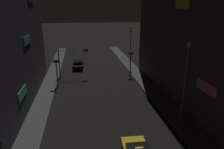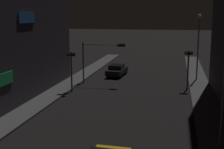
# 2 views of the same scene
# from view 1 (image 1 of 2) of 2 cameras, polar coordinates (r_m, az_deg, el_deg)

# --- Properties ---
(sidewalk_left) EXTENTS (2.15, 55.97, 0.15)m
(sidewalk_left) POSITION_cam_1_polar(r_m,az_deg,el_deg) (30.22, -17.21, -3.22)
(sidewalk_left) COLOR #4C4C4C
(sidewalk_left) RESTS_ON ground_plane
(sidewalk_right) EXTENTS (2.15, 55.97, 0.15)m
(sidewalk_right) POSITION_cam_1_polar(r_m,az_deg,el_deg) (31.26, 8.76, -1.87)
(sidewalk_right) COLOR #4C4C4C
(sidewalk_right) RESTS_ON ground_plane
(far_car) EXTENTS (2.12, 4.57, 1.42)m
(far_car) POSITION_cam_1_polar(r_m,az_deg,el_deg) (38.03, -9.33, 2.78)
(far_car) COLOR black
(far_car) RESTS_ON ground_plane
(traffic_light_overhead) EXTENTS (4.72, 0.42, 4.55)m
(traffic_light_overhead) POSITION_cam_1_polar(r_m,az_deg,el_deg) (32.73, -11.17, 4.94)
(traffic_light_overhead) COLOR slate
(traffic_light_overhead) RESTS_ON ground_plane
(traffic_light_left_kerb) EXTENTS (0.80, 0.42, 3.96)m
(traffic_light_left_kerb) POSITION_cam_1_polar(r_m,az_deg,el_deg) (29.08, -15.16, 1.85)
(traffic_light_left_kerb) COLOR slate
(traffic_light_left_kerb) RESTS_ON ground_plane
(traffic_light_right_kerb) EXTENTS (0.80, 0.42, 3.97)m
(traffic_light_right_kerb) POSITION_cam_1_polar(r_m,az_deg,el_deg) (33.01, 5.15, 4.35)
(traffic_light_right_kerb) COLOR slate
(traffic_light_right_kerb) RESTS_ON ground_plane
(street_lamp_near_block) EXTENTS (0.46, 0.46, 7.75)m
(street_lamp_near_block) POSITION_cam_1_polar(r_m,az_deg,el_deg) (19.65, 19.84, 0.64)
(street_lamp_near_block) COLOR slate
(street_lamp_near_block) RESTS_ON sidewalk_right
(street_lamp_far_block) EXTENTS (0.44, 0.44, 7.38)m
(street_lamp_far_block) POSITION_cam_1_polar(r_m,az_deg,el_deg) (37.51, 5.19, 9.12)
(street_lamp_far_block) COLOR slate
(street_lamp_far_block) RESTS_ON sidewalk_right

